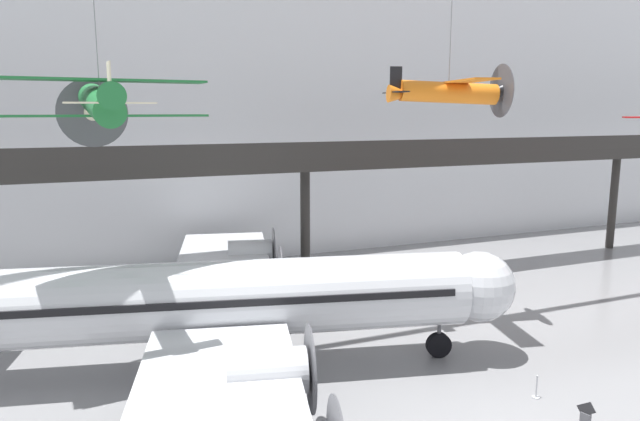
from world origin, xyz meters
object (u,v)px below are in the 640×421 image
object	(u,v)px
suspended_plane_orange_highwing	(448,91)
stanchion_barrier	(536,391)
suspended_plane_green_biplane	(100,103)
info_sign_pedestal	(585,419)
airliner_silver_main	(199,301)

from	to	relation	value
suspended_plane_orange_highwing	stanchion_barrier	size ratio (longest dim) A/B	9.05
suspended_plane_green_biplane	suspended_plane_orange_highwing	size ratio (longest dim) A/B	1.13
suspended_plane_green_biplane	info_sign_pedestal	bearing A→B (deg)	-127.71
suspended_plane_orange_highwing	stanchion_barrier	world-z (taller)	suspended_plane_orange_highwing
suspended_plane_green_biplane	stanchion_barrier	distance (m)	22.84
airliner_silver_main	stanchion_barrier	world-z (taller)	airliner_silver_main
airliner_silver_main	stanchion_barrier	bearing A→B (deg)	-17.79
airliner_silver_main	suspended_plane_orange_highwing	bearing A→B (deg)	19.54
info_sign_pedestal	stanchion_barrier	bearing A→B (deg)	71.67
airliner_silver_main	suspended_plane_green_biplane	world-z (taller)	suspended_plane_green_biplane
stanchion_barrier	suspended_plane_green_biplane	bearing A→B (deg)	154.57
suspended_plane_green_biplane	suspended_plane_orange_highwing	world-z (taller)	suspended_plane_orange_highwing
suspended_plane_green_biplane	info_sign_pedestal	size ratio (longest dim) A/B	8.91
airliner_silver_main	stanchion_barrier	distance (m)	15.92
suspended_plane_green_biplane	stanchion_barrier	size ratio (longest dim) A/B	10.26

